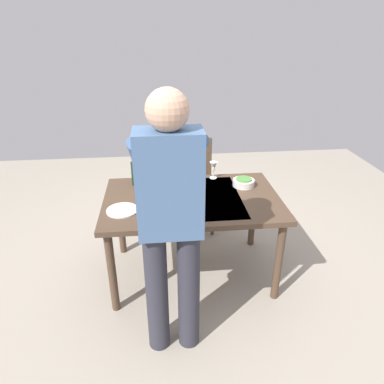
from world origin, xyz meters
name	(u,v)px	position (x,y,z in m)	size (l,w,h in m)	color
ground_plane	(192,272)	(0.00, 0.00, 0.00)	(6.00, 6.00, 0.00)	#9E9384
dining_table	(192,207)	(0.00, 0.00, 0.65)	(1.37, 0.88, 0.73)	#4C3828
chair_near	(193,178)	(-0.10, -0.82, 0.53)	(0.40, 0.40, 0.91)	#352114
person_server	(171,218)	(0.19, 0.70, 0.96)	(0.42, 0.61, 1.69)	#2D2D38
wine_bottle	(135,172)	(0.44, -0.30, 0.84)	(0.07, 0.07, 0.30)	black
wine_glass_left	(213,167)	(-0.23, -0.36, 0.83)	(0.07, 0.07, 0.15)	white
water_cup_near_left	(158,203)	(0.27, 0.15, 0.77)	(0.07, 0.07, 0.09)	silver
water_cup_near_right	(179,214)	(0.12, 0.32, 0.77)	(0.07, 0.07, 0.09)	silver
serving_bowl_pasta	(169,189)	(0.18, -0.11, 0.76)	(0.30, 0.30, 0.07)	silver
side_bowl_salad	(244,182)	(-0.45, -0.18, 0.76)	(0.18, 0.18, 0.07)	silver
dinner_plate_near	(122,210)	(0.53, 0.16, 0.73)	(0.23, 0.23, 0.01)	silver
table_knife	(200,208)	(-0.04, 0.18, 0.73)	(0.01, 0.20, 0.01)	silver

